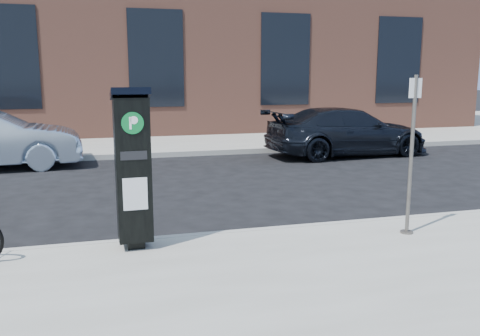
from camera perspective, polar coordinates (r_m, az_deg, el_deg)
name	(u,v)px	position (r m, az deg, el deg)	size (l,w,h in m)	color
ground	(246,239)	(7.71, 0.70, -8.00)	(120.00, 120.00, 0.00)	black
sidewalk_far	(153,133)	(21.25, -9.73, 3.95)	(60.00, 12.00, 0.15)	gray
curb_near	(247,235)	(7.66, 0.74, -7.52)	(60.00, 0.12, 0.16)	#9E9B93
curb_far	(173,154)	(15.36, -7.53, 1.54)	(60.00, 0.12, 0.16)	#9E9B93
building	(144,36)	(24.17, -10.76, 14.36)	(28.00, 10.05, 8.25)	#8F5441
parking_kiosk	(133,167)	(6.79, -11.93, 0.09)	(0.50, 0.45, 2.14)	black
sign_pole	(411,157)	(7.65, 18.67, 1.22)	(0.20, 0.18, 2.29)	#5F5A53
car_dark	(347,132)	(15.77, 11.91, 4.02)	(2.04, 5.01, 1.45)	black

